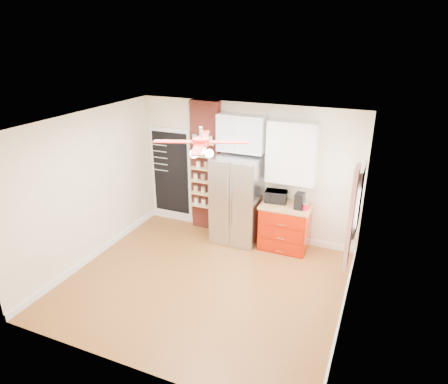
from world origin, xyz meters
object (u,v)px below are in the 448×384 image
at_px(pantry_jar_oats, 198,165).
at_px(canister_left, 305,207).
at_px(fridge, 237,200).
at_px(ceiling_fan, 201,142).
at_px(toaster_oven, 276,196).
at_px(coffee_maker, 300,201).
at_px(red_cabinet, 285,227).

bearing_deg(pantry_jar_oats, canister_left, -4.48).
xyz_separation_m(fridge, pantry_jar_oats, (-0.90, 0.14, 0.56)).
xyz_separation_m(fridge, canister_left, (1.34, -0.04, 0.09)).
bearing_deg(ceiling_fan, fridge, 91.76).
height_order(toaster_oven, pantry_jar_oats, pantry_jar_oats).
relative_size(fridge, canister_left, 13.44).
bearing_deg(canister_left, pantry_jar_oats, 175.52).
relative_size(toaster_oven, pantry_jar_oats, 3.26).
xyz_separation_m(canister_left, pantry_jar_oats, (-2.24, 0.18, 0.47)).
relative_size(ceiling_fan, canister_left, 10.75).
xyz_separation_m(fridge, coffee_maker, (1.22, 0.00, 0.17)).
xyz_separation_m(coffee_maker, canister_left, (0.12, -0.04, -0.08)).
xyz_separation_m(fridge, ceiling_fan, (0.05, -1.63, 1.55)).
bearing_deg(pantry_jar_oats, red_cabinet, -2.70).
bearing_deg(toaster_oven, ceiling_fan, -118.89).
xyz_separation_m(ceiling_fan, coffee_maker, (1.17, 1.63, -1.38)).
xyz_separation_m(toaster_oven, coffee_maker, (0.48, -0.13, 0.04)).
xyz_separation_m(red_cabinet, pantry_jar_oats, (-1.87, 0.09, 0.98)).
distance_m(toaster_oven, canister_left, 0.62).
xyz_separation_m(toaster_oven, canister_left, (0.60, -0.17, -0.05)).
xyz_separation_m(red_cabinet, canister_left, (0.37, -0.09, 0.51)).
relative_size(fridge, red_cabinet, 1.86).
bearing_deg(coffee_maker, red_cabinet, 171.97).
bearing_deg(toaster_oven, pantry_jar_oats, 172.34).
distance_m(ceiling_fan, canister_left, 2.52).
bearing_deg(coffee_maker, toaster_oven, 167.74).
height_order(coffee_maker, pantry_jar_oats, pantry_jar_oats).
bearing_deg(canister_left, ceiling_fan, -129.00).
height_order(red_cabinet, pantry_jar_oats, pantry_jar_oats).
distance_m(fridge, pantry_jar_oats, 1.07).
bearing_deg(red_cabinet, coffee_maker, -10.45).
bearing_deg(ceiling_fan, coffee_maker, 54.35).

